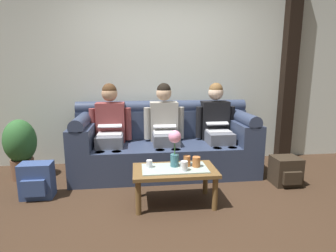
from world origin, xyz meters
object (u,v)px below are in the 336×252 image
object	(u,v)px
coffee_table	(175,174)
cup_near_right	(184,166)
person_middle	(165,125)
flower_vase	(175,144)
person_left	(110,126)
person_right	(217,124)
potted_plant	(20,146)
cup_far_left	(187,161)
backpack_left	(37,181)
cup_near_left	(196,162)
cup_far_center	(149,164)
backpack_right	(286,171)
couch	(165,145)

from	to	relation	value
coffee_table	cup_near_right	xyz separation A→B (m)	(0.08, -0.09, 0.11)
person_middle	flower_vase	bearing A→B (deg)	-89.61
person_left	flower_vase	bearing A→B (deg)	-51.25
person_right	flower_vase	distance (m)	1.17
person_middle	cup_near_right	distance (m)	1.08
coffee_table	potted_plant	distance (m)	2.09
person_left	person_middle	xyz separation A→B (m)	(0.73, 0.00, -0.00)
cup_far_left	backpack_left	bearing A→B (deg)	170.58
cup_near_left	potted_plant	bearing A→B (deg)	156.36
flower_vase	person_middle	bearing A→B (deg)	90.39
cup_far_center	backpack_left	world-z (taller)	cup_far_center
flower_vase	cup_near_left	size ratio (longest dim) A/B	3.63
cup_near_right	coffee_table	bearing A→B (deg)	133.38
cup_near_right	backpack_right	bearing A→B (deg)	17.25
couch	coffee_table	distance (m)	0.97
couch	cup_near_right	bearing A→B (deg)	-85.49
person_middle	cup_near_left	size ratio (longest dim) A/B	11.45
person_left	coffee_table	size ratio (longest dim) A/B	1.41
couch	coffee_table	xyz separation A→B (m)	(-0.00, -0.97, -0.04)
backpack_right	cup_near_right	bearing A→B (deg)	-162.75
person_right	backpack_right	bearing A→B (deg)	-42.10
person_right	backpack_left	world-z (taller)	person_right
flower_vase	couch	bearing A→B (deg)	90.39
cup_far_center	cup_near_left	bearing A→B (deg)	-4.05
potted_plant	cup_near_right	bearing A→B (deg)	-27.45
cup_near_right	couch	bearing A→B (deg)	94.51
backpack_left	backpack_right	bearing A→B (deg)	0.47
person_right	couch	bearing A→B (deg)	179.64
cup_near_left	cup_far_left	size ratio (longest dim) A/B	0.96
cup_near_right	cup_far_center	size ratio (longest dim) A/B	1.24
cup_near_left	cup_far_center	xyz separation A→B (m)	(-0.49, 0.03, -0.01)
cup_far_left	backpack_right	xyz separation A→B (m)	(1.30, 0.29, -0.28)
person_middle	cup_far_center	size ratio (longest dim) A/B	15.43
person_left	cup_near_right	world-z (taller)	person_left
person_right	cup_near_right	xyz separation A→B (m)	(-0.65, -1.06, -0.22)
flower_vase	backpack_right	distance (m)	1.53
person_middle	cup_far_left	distance (m)	0.96
cup_near_right	backpack_left	distance (m)	1.64
couch	cup_far_center	distance (m)	0.97
person_left	backpack_right	distance (m)	2.31
couch	person_middle	bearing A→B (deg)	-90.00
cup_near_left	backpack_left	xyz separation A→B (m)	(-1.72, 0.30, -0.25)
person_middle	coffee_table	bearing A→B (deg)	-90.00
cup_near_left	cup_far_left	bearing A→B (deg)	161.87
person_right	backpack_right	world-z (taller)	person_right
person_middle	backpack_right	bearing A→B (deg)	-23.91
cup_far_center	person_right	bearing A→B (deg)	43.04
person_middle	cup_far_center	xyz separation A→B (m)	(-0.26, -0.93, -0.22)
flower_vase	cup_far_center	world-z (taller)	flower_vase
couch	cup_near_right	world-z (taller)	couch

